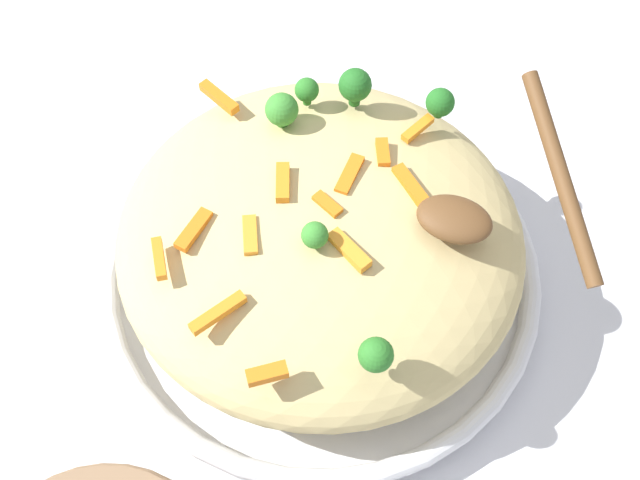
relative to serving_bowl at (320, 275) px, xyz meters
name	(u,v)px	position (x,y,z in m)	size (l,w,h in m)	color
ground_plane	(320,287)	(0.00, 0.00, -0.02)	(2.40, 2.40, 0.00)	silver
serving_bowl	(320,275)	(0.00, 0.00, 0.00)	(0.37, 0.37, 0.04)	silver
pasta_mound	(320,239)	(0.00, 0.00, 0.06)	(0.32, 0.32, 0.10)	#D1BA7A
carrot_piece_0	(349,175)	(-0.01, -0.03, 0.11)	(0.04, 0.01, 0.01)	orange
carrot_piece_1	(326,208)	(-0.01, 0.00, 0.11)	(0.02, 0.01, 0.01)	orange
carrot_piece_2	(218,313)	(0.04, 0.11, 0.10)	(0.04, 0.01, 0.01)	orange
carrot_piece_3	(383,153)	(-0.03, -0.06, 0.11)	(0.03, 0.01, 0.01)	orange
carrot_piece_4	(283,182)	(0.03, -0.01, 0.11)	(0.03, 0.01, 0.01)	orange
carrot_piece_5	(267,374)	(-0.01, 0.14, 0.10)	(0.03, 0.01, 0.01)	orange
carrot_piece_6	(194,230)	(0.08, 0.05, 0.10)	(0.04, 0.01, 0.01)	orange
carrot_piece_7	(159,259)	(0.09, 0.08, 0.10)	(0.03, 0.01, 0.01)	orange
carrot_piece_8	(412,187)	(-0.06, -0.04, 0.11)	(0.04, 0.01, 0.01)	orange
carrot_piece_9	(219,97)	(0.11, -0.07, 0.10)	(0.04, 0.01, 0.01)	orange
carrot_piece_10	(349,250)	(-0.03, 0.03, 0.11)	(0.04, 0.01, 0.01)	orange
carrot_piece_11	(250,235)	(0.04, 0.04, 0.11)	(0.03, 0.01, 0.01)	orange
carrot_piece_12	(418,128)	(-0.05, -0.10, 0.10)	(0.03, 0.01, 0.01)	orange
broccoli_floret_0	(282,110)	(0.06, -0.07, 0.12)	(0.03, 0.03, 0.03)	#377928
broccoli_floret_1	(376,355)	(-0.08, 0.11, 0.12)	(0.02, 0.02, 0.03)	#296820
broccoli_floret_2	(307,90)	(0.04, -0.10, 0.12)	(0.02, 0.02, 0.03)	#296820
broccoli_floret_3	(355,86)	(0.01, -0.11, 0.12)	(0.03, 0.03, 0.03)	#205B1C
broccoli_floret_4	(315,235)	(-0.01, 0.03, 0.12)	(0.02, 0.02, 0.02)	#377928
broccoli_floret_5	(440,103)	(-0.06, -0.12, 0.12)	(0.02, 0.02, 0.03)	#205B1C
serving_spoon	(493,204)	(-0.12, -0.03, 0.13)	(0.14, 0.14, 0.07)	brown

